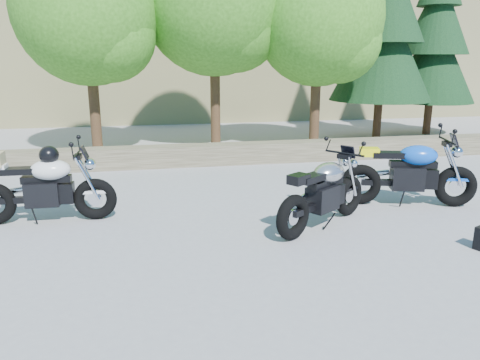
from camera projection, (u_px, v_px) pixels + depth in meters
name	position (u px, v px, depth m)	size (l,w,h in m)	color
ground	(240.00, 252.00, 6.38)	(90.00, 90.00, 0.00)	gray
stone_wall	(196.00, 155.00, 11.54)	(22.00, 0.55, 0.50)	brown
tree_decid_left	(91.00, 15.00, 11.78)	(3.67, 3.67, 5.62)	#382314
tree_decid_mid	(218.00, 2.00, 12.69)	(4.08, 4.08, 6.24)	#382314
tree_decid_right	(323.00, 23.00, 12.79)	(3.54, 3.54, 5.41)	#382314
conifer_near	(385.00, 21.00, 14.42)	(3.17, 3.17, 7.06)	#382314
conifer_far	(436.00, 36.00, 15.51)	(2.82, 2.82, 6.27)	#382314
silver_bike	(324.00, 193.00, 7.24)	(1.90, 1.40, 1.11)	black
white_bike	(43.00, 185.00, 7.41)	(2.24, 0.71, 1.24)	black
blue_bike	(410.00, 174.00, 8.28)	(2.34, 0.96, 1.20)	black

